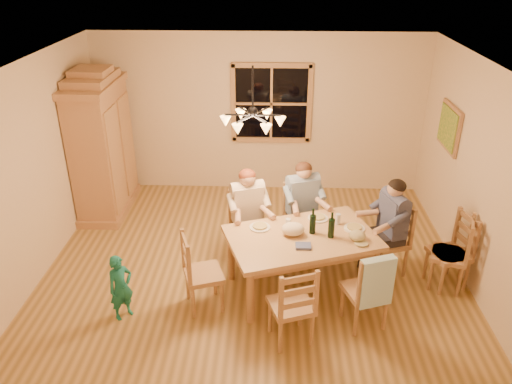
{
  "coord_description": "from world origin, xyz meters",
  "views": [
    {
      "loc": [
        0.24,
        -5.58,
        3.89
      ],
      "look_at": [
        0.03,
        0.1,
        1.08
      ],
      "focal_mm": 35.0,
      "sensor_mm": 36.0,
      "label": 1
    }
  ],
  "objects_px": {
    "chair_near_right": "(364,301)",
    "child": "(121,287)",
    "chandelier": "(253,119)",
    "adult_slate_man": "(392,215)",
    "wine_bottle_b": "(332,225)",
    "armoire": "(102,148)",
    "adult_plaid_man": "(303,196)",
    "chair_near_left": "(291,316)",
    "chair_spare_front": "(447,265)",
    "chair_end_left": "(204,285)",
    "wine_bottle_a": "(313,221)",
    "dining_table": "(302,243)",
    "chair_spare_back": "(447,264)",
    "chair_far_left": "(248,239)",
    "chair_far_right": "(301,230)",
    "adult_woman": "(248,204)",
    "chair_end_right": "(387,251)"
  },
  "relations": [
    {
      "from": "chair_near_left",
      "to": "adult_woman",
      "type": "relative_size",
      "value": 1.13
    },
    {
      "from": "chair_near_left",
      "to": "chair_spare_back",
      "type": "bearing_deg",
      "value": 9.0
    },
    {
      "from": "adult_plaid_man",
      "to": "child",
      "type": "relative_size",
      "value": 1.07
    },
    {
      "from": "adult_slate_man",
      "to": "wine_bottle_a",
      "type": "height_order",
      "value": "adult_slate_man"
    },
    {
      "from": "chair_near_left",
      "to": "wine_bottle_b",
      "type": "height_order",
      "value": "wine_bottle_b"
    },
    {
      "from": "chair_far_right",
      "to": "adult_slate_man",
      "type": "relative_size",
      "value": 1.13
    },
    {
      "from": "chandelier",
      "to": "dining_table",
      "type": "relative_size",
      "value": 0.38
    },
    {
      "from": "chair_far_left",
      "to": "chair_near_left",
      "type": "bearing_deg",
      "value": 90.0
    },
    {
      "from": "wine_bottle_a",
      "to": "dining_table",
      "type": "bearing_deg",
      "value": -150.94
    },
    {
      "from": "chair_near_left",
      "to": "chair_end_right",
      "type": "height_order",
      "value": "same"
    },
    {
      "from": "chair_near_right",
      "to": "wine_bottle_b",
      "type": "relative_size",
      "value": 3.0
    },
    {
      "from": "dining_table",
      "to": "chair_spare_front",
      "type": "bearing_deg",
      "value": 3.53
    },
    {
      "from": "chandelier",
      "to": "wine_bottle_a",
      "type": "bearing_deg",
      "value": -25.1
    },
    {
      "from": "armoire",
      "to": "chair_near_right",
      "type": "xyz_separation_m",
      "value": [
        3.71,
        -2.65,
        -0.75
      ]
    },
    {
      "from": "chair_near_right",
      "to": "wine_bottle_a",
      "type": "bearing_deg",
      "value": 109.09
    },
    {
      "from": "adult_woman",
      "to": "wine_bottle_a",
      "type": "bearing_deg",
      "value": 125.91
    },
    {
      "from": "wine_bottle_b",
      "to": "child",
      "type": "distance_m",
      "value": 2.54
    },
    {
      "from": "chair_end_left",
      "to": "adult_plaid_man",
      "type": "bearing_deg",
      "value": 117.98
    },
    {
      "from": "armoire",
      "to": "chair_spare_back",
      "type": "bearing_deg",
      "value": -21.08
    },
    {
      "from": "armoire",
      "to": "chair_near_left",
      "type": "xyz_separation_m",
      "value": [
        2.88,
        -2.94,
        -0.75
      ]
    },
    {
      "from": "armoire",
      "to": "adult_plaid_man",
      "type": "bearing_deg",
      "value": -19.98
    },
    {
      "from": "adult_plaid_man",
      "to": "wine_bottle_b",
      "type": "bearing_deg",
      "value": 88.71
    },
    {
      "from": "chair_near_right",
      "to": "adult_slate_man",
      "type": "height_order",
      "value": "adult_slate_man"
    },
    {
      "from": "armoire",
      "to": "wine_bottle_b",
      "type": "bearing_deg",
      "value": -31.04
    },
    {
      "from": "chair_end_right",
      "to": "wine_bottle_a",
      "type": "relative_size",
      "value": 3.0
    },
    {
      "from": "chair_near_right",
      "to": "chair_near_left",
      "type": "bearing_deg",
      "value": 180.0
    },
    {
      "from": "adult_slate_man",
      "to": "wine_bottle_b",
      "type": "bearing_deg",
      "value": 98.01
    },
    {
      "from": "chair_near_right",
      "to": "child",
      "type": "bearing_deg",
      "value": 160.48
    },
    {
      "from": "chair_end_left",
      "to": "wine_bottle_b",
      "type": "bearing_deg",
      "value": 85.3
    },
    {
      "from": "chair_end_left",
      "to": "chair_spare_back",
      "type": "relative_size",
      "value": 1.0
    },
    {
      "from": "wine_bottle_b",
      "to": "adult_slate_man",
      "type": "bearing_deg",
      "value": 27.17
    },
    {
      "from": "chandelier",
      "to": "wine_bottle_a",
      "type": "distance_m",
      "value": 1.41
    },
    {
      "from": "armoire",
      "to": "wine_bottle_a",
      "type": "distance_m",
      "value": 3.71
    },
    {
      "from": "chair_spare_front",
      "to": "child",
      "type": "bearing_deg",
      "value": 122.61
    },
    {
      "from": "chair_far_right",
      "to": "wine_bottle_a",
      "type": "bearing_deg",
      "value": 76.16
    },
    {
      "from": "dining_table",
      "to": "chair_near_right",
      "type": "relative_size",
      "value": 2.03
    },
    {
      "from": "chair_end_right",
      "to": "chair_spare_front",
      "type": "xyz_separation_m",
      "value": [
        0.69,
        -0.29,
        0.0
      ]
    },
    {
      "from": "chair_near_left",
      "to": "chair_end_left",
      "type": "distance_m",
      "value": 1.14
    },
    {
      "from": "chair_near_left",
      "to": "adult_plaid_man",
      "type": "height_order",
      "value": "adult_plaid_man"
    },
    {
      "from": "chair_end_left",
      "to": "adult_slate_man",
      "type": "distance_m",
      "value": 2.5
    },
    {
      "from": "chair_far_left",
      "to": "adult_plaid_man",
      "type": "distance_m",
      "value": 0.95
    },
    {
      "from": "adult_slate_man",
      "to": "child",
      "type": "distance_m",
      "value": 3.41
    },
    {
      "from": "chandelier",
      "to": "adult_slate_man",
      "type": "xyz_separation_m",
      "value": [
        1.76,
        -0.01,
        -1.24
      ]
    },
    {
      "from": "chandelier",
      "to": "chair_spare_front",
      "type": "distance_m",
      "value": 3.04
    },
    {
      "from": "chair_spare_front",
      "to": "armoire",
      "type": "bearing_deg",
      "value": 90.66
    },
    {
      "from": "chair_end_left",
      "to": "adult_slate_man",
      "type": "height_order",
      "value": "adult_slate_man"
    },
    {
      "from": "chair_far_left",
      "to": "chair_end_left",
      "type": "distance_m",
      "value": 1.14
    },
    {
      "from": "chair_near_right",
      "to": "adult_plaid_man",
      "type": "xyz_separation_m",
      "value": [
        -0.64,
        1.53,
        0.54
      ]
    },
    {
      "from": "adult_woman",
      "to": "child",
      "type": "relative_size",
      "value": 1.07
    },
    {
      "from": "chair_near_right",
      "to": "chair_far_right",
      "type": "bearing_deg",
      "value": 93.37
    }
  ]
}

